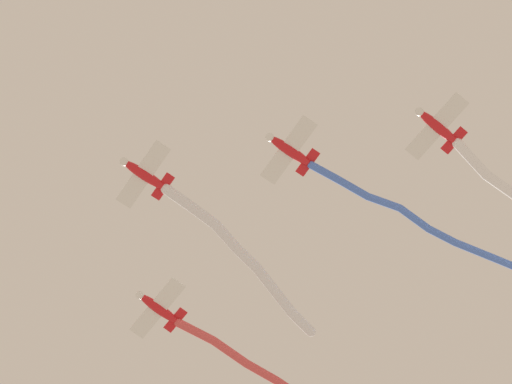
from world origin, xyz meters
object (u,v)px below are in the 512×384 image
(airplane_left_wing, at_px, (289,150))
(airplane_right_wing, at_px, (158,308))
(airplane_slot, at_px, (437,126))
(airplane_lead, at_px, (144,174))

(airplane_left_wing, xyz_separation_m, airplane_right_wing, (9.89, 13.72, 0.30))
(airplane_slot, bearing_deg, airplane_right_wing, -74.55)
(airplane_lead, relative_size, airplane_right_wing, 0.97)
(airplane_lead, height_order, airplane_left_wing, same)
(airplane_lead, distance_m, airplane_left_wing, 11.38)
(airplane_lead, xyz_separation_m, airplane_right_wing, (11.12, 2.41, 0.30))
(airplane_left_wing, bearing_deg, airplane_right_wing, -86.40)
(airplane_right_wing, bearing_deg, airplane_left_wing, 89.83)
(airplane_left_wing, distance_m, airplane_slot, 11.39)
(airplane_left_wing, height_order, airplane_slot, airplane_left_wing)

